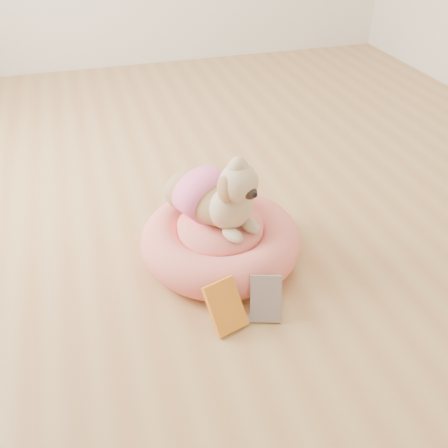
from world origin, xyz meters
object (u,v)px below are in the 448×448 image
object	(u,v)px
dog	(215,183)
book_white	(266,299)
book_yellow	(225,306)
pet_bed	(221,240)

from	to	relation	value
dog	book_white	xyz separation A→B (m)	(0.07, -0.41, -0.26)
dog	book_yellow	xyz separation A→B (m)	(-0.08, -0.41, -0.25)
book_yellow	book_white	distance (m)	0.15
book_yellow	dog	bearing A→B (deg)	61.33
dog	book_yellow	world-z (taller)	dog
pet_bed	dog	world-z (taller)	dog
pet_bed	book_yellow	distance (m)	0.38
book_yellow	pet_bed	bearing A→B (deg)	58.89
pet_bed	book_white	world-z (taller)	pet_bed
dog	book_white	bearing A→B (deg)	-105.22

